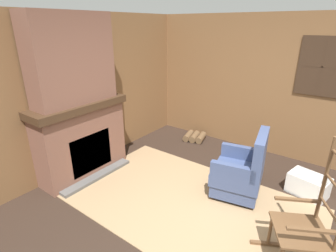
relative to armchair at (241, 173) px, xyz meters
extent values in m
plane|color=#2D2119|center=(0.05, -0.94, -0.36)|extent=(14.00, 14.00, 0.00)
cube|color=brown|center=(-2.54, -0.94, 0.89)|extent=(0.06, 5.72, 2.50)
cube|color=brown|center=(0.05, 1.65, 0.89)|extent=(5.72, 0.06, 2.50)
cube|color=#382619|center=(0.54, 1.60, 1.33)|extent=(0.70, 0.02, 0.93)
cube|color=silver|center=(0.54, 1.61, 1.33)|extent=(0.66, 0.01, 0.89)
cube|color=#382619|center=(0.54, 1.60, 1.33)|extent=(0.02, 0.02, 0.89)
cube|color=#382619|center=(0.54, 1.60, 1.33)|extent=(0.66, 0.02, 0.02)
cube|color=brown|center=(-2.29, -0.94, 0.19)|extent=(0.45, 1.41, 1.10)
cube|color=black|center=(-2.10, -0.94, 0.07)|extent=(0.08, 0.73, 0.62)
cube|color=#565451|center=(-1.98, -0.94, -0.33)|extent=(0.16, 1.27, 0.06)
cube|color=#3D2819|center=(-2.29, -0.94, 0.80)|extent=(0.55, 1.51, 0.11)
cube|color=brown|center=(-2.29, -0.94, 1.49)|extent=(0.39, 1.24, 1.27)
cube|color=#997A56|center=(-0.49, -0.61, -0.35)|extent=(3.32, 2.02, 0.01)
cube|color=#3D4C75|center=(-0.05, -0.01, -0.18)|extent=(0.74, 0.77, 0.24)
cube|color=#3D4C75|center=(-0.05, -0.01, -0.03)|extent=(0.78, 0.81, 0.18)
cube|color=#3D4C75|center=(0.21, 0.04, 0.34)|extent=(0.26, 0.71, 0.56)
cube|color=#3D4C75|center=(0.00, -0.31, 0.16)|extent=(0.59, 0.21, 0.20)
cube|color=#3D4C75|center=(-0.13, 0.28, 0.16)|extent=(0.59, 0.21, 0.20)
cylinder|color=#332319|center=(-0.24, -0.34, -0.33)|extent=(0.06, 0.06, 0.06)
cylinder|color=#332319|center=(-0.36, 0.21, -0.33)|extent=(0.06, 0.06, 0.06)
cylinder|color=#332319|center=(0.26, -0.23, -0.33)|extent=(0.06, 0.06, 0.06)
cylinder|color=#332319|center=(0.15, 0.32, -0.33)|extent=(0.06, 0.06, 0.06)
cube|color=brown|center=(0.82, -0.62, -0.33)|extent=(0.72, 0.42, 0.04)
cylinder|color=brown|center=(0.63, -0.72, -0.12)|extent=(0.05, 0.05, 0.38)
cylinder|color=brown|center=(1.00, -0.52, -0.12)|extent=(0.05, 0.05, 0.38)
cube|color=brown|center=(0.92, -0.80, 0.08)|extent=(0.67, 0.68, 0.02)
cylinder|color=brown|center=(1.00, -0.52, 0.53)|extent=(0.05, 0.05, 0.93)
cylinder|color=brown|center=(1.10, -0.70, 0.34)|extent=(0.22, 0.37, 0.03)
cylinder|color=brown|center=(1.10, -0.70, 0.61)|extent=(0.22, 0.37, 0.03)
cube|color=brown|center=(1.02, -0.99, 0.28)|extent=(0.41, 0.25, 0.02)
cube|color=brown|center=(0.82, -0.62, 0.28)|extent=(0.41, 0.25, 0.02)
cylinder|color=brown|center=(-1.65, 1.23, -0.29)|extent=(0.23, 0.41, 0.14)
cylinder|color=brown|center=(-1.51, 1.27, -0.29)|extent=(0.23, 0.41, 0.14)
cylinder|color=brown|center=(-1.38, 1.31, -0.29)|extent=(0.23, 0.41, 0.14)
cube|color=white|center=(0.79, 0.59, -0.35)|extent=(0.57, 0.44, 0.01)
cube|color=white|center=(1.03, 0.53, -0.20)|extent=(0.09, 0.34, 0.31)
cube|color=white|center=(0.55, 0.64, -0.20)|extent=(0.09, 0.34, 0.31)
cube|color=white|center=(0.83, 0.75, -0.20)|extent=(0.50, 0.12, 0.31)
cube|color=white|center=(0.76, 0.43, -0.20)|extent=(0.50, 0.12, 0.31)
ellipsoid|color=white|center=(0.79, 0.59, -0.19)|extent=(0.46, 0.36, 0.18)
ellipsoid|color=#B24C42|center=(-2.33, -1.36, 0.90)|extent=(0.12, 0.12, 0.09)
cylinder|color=white|center=(-2.33, -1.36, 1.03)|extent=(0.07, 0.07, 0.17)
cube|color=brown|center=(-2.33, -0.65, 0.93)|extent=(0.15, 0.23, 0.15)
cube|color=silver|center=(-2.25, -0.65, 0.94)|extent=(0.01, 0.04, 0.02)
cylinder|color=gold|center=(-2.35, -1.00, 0.98)|extent=(0.07, 0.26, 0.26)
camera|label=1|loc=(1.07, -3.17, 1.95)|focal=28.00mm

